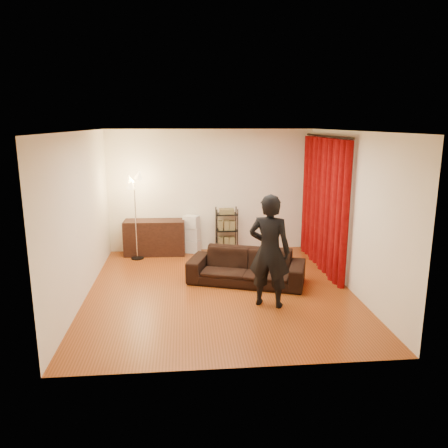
{
  "coord_description": "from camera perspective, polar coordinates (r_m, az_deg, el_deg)",
  "views": [
    {
      "loc": [
        -0.59,
        -7.1,
        2.83
      ],
      "look_at": [
        0.1,
        0.3,
        1.1
      ],
      "focal_mm": 35.0,
      "sensor_mm": 36.0,
      "label": 1
    }
  ],
  "objects": [
    {
      "name": "person",
      "position": [
        6.79,
        5.95,
        -3.53
      ],
      "size": [
        0.77,
        0.66,
        1.79
      ],
      "primitive_type": "imported",
      "rotation": [
        0.0,
        0.0,
        2.72
      ],
      "color": "black",
      "rests_on": "ground"
    },
    {
      "name": "floor",
      "position": [
        7.67,
        -0.54,
        -8.56
      ],
      "size": [
        5.0,
        5.0,
        0.0
      ],
      "primitive_type": "plane",
      "color": "brown",
      "rests_on": "ground"
    },
    {
      "name": "wall_back",
      "position": [
        9.73,
        -1.79,
        4.35
      ],
      "size": [
        5.0,
        0.0,
        5.0
      ],
      "primitive_type": "plane",
      "rotation": [
        1.57,
        0.0,
        0.0
      ],
      "color": "white",
      "rests_on": "ground"
    },
    {
      "name": "wall_right",
      "position": [
        7.79,
        16.17,
        1.62
      ],
      "size": [
        0.0,
        5.0,
        5.0
      ],
      "primitive_type": "plane",
      "rotation": [
        1.57,
        0.0,
        -1.57
      ],
      "color": "white",
      "rests_on": "ground"
    },
    {
      "name": "storage_boxes",
      "position": [
        9.71,
        -4.21,
        -1.32
      ],
      "size": [
        0.41,
        0.38,
        0.84
      ],
      "primitive_type": null,
      "rotation": [
        0.0,
        0.0,
        -0.4
      ],
      "color": "silver",
      "rests_on": "ground"
    },
    {
      "name": "wall_left",
      "position": [
        7.44,
        -18.1,
        0.97
      ],
      "size": [
        0.0,
        5.0,
        5.0
      ],
      "primitive_type": "plane",
      "rotation": [
        1.57,
        0.0,
        1.57
      ],
      "color": "white",
      "rests_on": "ground"
    },
    {
      "name": "curtain",
      "position": [
        8.8,
        12.78,
        2.6
      ],
      "size": [
        0.22,
        2.65,
        2.55
      ],
      "primitive_type": null,
      "color": "#700A07",
      "rests_on": "ground"
    },
    {
      "name": "floor_lamp",
      "position": [
        9.29,
        -11.48,
        0.81
      ],
      "size": [
        0.41,
        0.41,
        1.79
      ],
      "primitive_type": null,
      "rotation": [
        0.0,
        0.0,
        0.35
      ],
      "color": "silver",
      "rests_on": "ground"
    },
    {
      "name": "ceiling",
      "position": [
        7.13,
        -0.59,
        12.05
      ],
      "size": [
        5.0,
        5.0,
        0.0
      ],
      "primitive_type": "plane",
      "rotation": [
        3.14,
        0.0,
        0.0
      ],
      "color": "white",
      "rests_on": "ground"
    },
    {
      "name": "wire_shelf",
      "position": [
        9.71,
        0.35,
        -0.79
      ],
      "size": [
        0.51,
        0.41,
        1.0
      ],
      "primitive_type": null,
      "rotation": [
        0.0,
        0.0,
        0.23
      ],
      "color": "black",
      "rests_on": "ground"
    },
    {
      "name": "media_cabinet",
      "position": [
        9.67,
        -9.03,
        -1.74
      ],
      "size": [
        1.33,
        0.55,
        0.76
      ],
      "primitive_type": "cube",
      "rotation": [
        0.0,
        0.0,
        -0.05
      ],
      "color": "black",
      "rests_on": "ground"
    },
    {
      "name": "wall_front",
      "position": [
        4.87,
        1.88,
        -4.6
      ],
      "size": [
        5.0,
        0.0,
        5.0
      ],
      "primitive_type": "plane",
      "rotation": [
        -1.57,
        0.0,
        0.0
      ],
      "color": "white",
      "rests_on": "ground"
    },
    {
      "name": "curtain_rod",
      "position": [
        8.67,
        13.35,
        11.1
      ],
      "size": [
        0.04,
        2.65,
        0.04
      ],
      "primitive_type": "cylinder",
      "rotation": [
        1.57,
        0.0,
        0.0
      ],
      "color": "black",
      "rests_on": "wall_right"
    },
    {
      "name": "sofa",
      "position": [
        7.9,
        2.94,
        -5.61
      ],
      "size": [
        2.2,
        1.42,
        0.6
      ],
      "primitive_type": "imported",
      "rotation": [
        0.0,
        0.0,
        -0.33
      ],
      "color": "black",
      "rests_on": "ground"
    }
  ]
}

